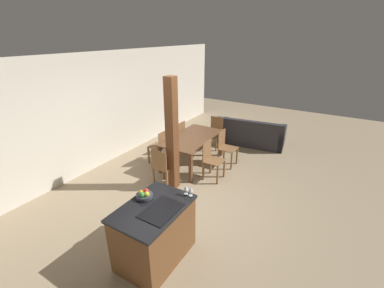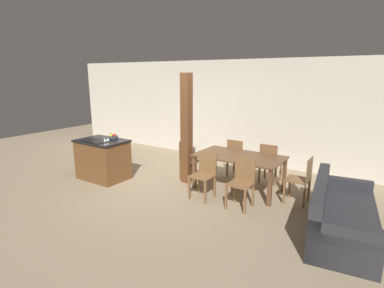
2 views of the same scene
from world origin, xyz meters
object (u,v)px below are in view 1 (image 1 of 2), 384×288
dining_table (193,140)px  dining_chair_far_right (178,136)px  wine_glass_near (191,189)px  dining_chair_near_right (226,147)px  wine_glass_middle (186,188)px  timber_post (172,136)px  dining_chair_head_end (163,167)px  couch (251,135)px  dining_chair_far_left (160,146)px  kitchen_island (155,233)px  dining_chair_foot_end (215,132)px  dining_chair_near_left (211,159)px  fruit_bowl (144,195)px

dining_table → dining_chair_far_right: bearing=61.6°
wine_glass_near → dining_chair_near_right: wine_glass_near is taller
wine_glass_near → wine_glass_middle: size_ratio=1.00×
dining_chair_far_right → timber_post: 1.93m
dining_chair_head_end → wine_glass_near: bearing=140.6°
couch → timber_post: bearing=71.9°
dining_chair_far_left → timber_post: bearing=50.6°
wine_glass_middle → timber_post: bearing=41.9°
kitchen_island → dining_chair_far_right: 3.70m
dining_chair_near_right → dining_chair_foot_end: 1.11m
dining_chair_head_end → dining_chair_far_right: bearing=-66.1°
wine_glass_middle → dining_chair_near_left: wine_glass_middle is taller
dining_chair_foot_end → dining_chair_near_left: bearing=-66.1°
fruit_bowl → dining_chair_far_right: 3.54m
dining_chair_near_left → dining_chair_near_right: same height
dining_chair_head_end → dining_chair_foot_end: 2.47m
fruit_bowl → dining_chair_near_right: 3.18m
dining_chair_near_left → dining_chair_head_end: bearing=139.6°
dining_chair_foot_end → wine_glass_middle: bearing=-70.2°
dining_chair_head_end → dining_chair_far_left: bearing=-49.6°
dining_chair_near_left → timber_post: bearing=145.7°
dining_chair_near_right → dining_chair_far_left: (-0.78, 1.44, 0.00)m
wine_glass_middle → timber_post: timber_post is taller
wine_glass_near → dining_chair_far_left: wine_glass_near is taller
kitchen_island → wine_glass_middle: (0.48, -0.23, 0.56)m
dining_chair_far_left → kitchen_island: bearing=36.0°
fruit_bowl → wine_glass_middle: 0.60m
wine_glass_near → dining_chair_far_left: (1.98, 2.10, -0.54)m
kitchen_island → fruit_bowl: (0.10, 0.23, 0.50)m
dining_table → dining_chair_near_right: 0.84m
dining_chair_near_left → kitchen_island: bearing=-172.0°
dining_chair_far_left → timber_post: timber_post is taller
dining_chair_near_right → dining_chair_far_left: 1.64m
wine_glass_near → couch: 4.47m
dining_chair_head_end → timber_post: bearing=-156.5°
fruit_bowl → wine_glass_middle: size_ratio=1.65×
dining_chair_far_left → couch: bearing=147.3°
wine_glass_middle → dining_chair_near_right: bearing=11.8°
dining_chair_head_end → couch: dining_chair_head_end is taller
dining_table → dining_chair_near_left: 0.84m
dining_table → dining_chair_near_right: size_ratio=1.97×
fruit_bowl → dining_chair_near_left: size_ratio=0.27×
couch → dining_chair_head_end: bearing=68.8°
dining_chair_head_end → dining_chair_foot_end: bearing=-90.0°
kitchen_island → dining_chair_near_right: (3.24, 0.35, 0.02)m
couch → wine_glass_middle: bearing=89.2°
fruit_bowl → couch: fruit_bowl is taller
fruit_bowl → dining_chair_far_right: bearing=26.3°
dining_table → kitchen_island: bearing=-159.5°
timber_post → dining_table: bearing=10.0°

